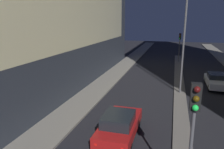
% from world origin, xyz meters
% --- Properties ---
extents(median_strip, '(1.00, 36.89, 0.10)m').
position_xyz_m(median_strip, '(0.00, 19.44, 0.05)').
color(median_strip, '#66605B').
rests_on(median_strip, ground).
extents(traffic_light_near, '(0.32, 0.42, 4.37)m').
position_xyz_m(traffic_light_near, '(0.00, 3.68, 3.32)').
color(traffic_light_near, '#4C4C51').
rests_on(traffic_light_near, median_strip).
extents(traffic_light_mid, '(0.32, 0.42, 4.37)m').
position_xyz_m(traffic_light_mid, '(0.00, 31.05, 3.32)').
color(traffic_light_mid, '#4C4C51').
rests_on(traffic_light_mid, median_strip).
extents(street_lamp, '(0.53, 0.53, 9.22)m').
position_xyz_m(street_lamp, '(0.00, 16.23, 6.31)').
color(street_lamp, '#4C4C51').
rests_on(street_lamp, median_strip).
extents(car_left_lane, '(1.84, 4.32, 1.49)m').
position_xyz_m(car_left_lane, '(-3.38, 7.44, 0.75)').
color(car_left_lane, maroon).
rests_on(car_left_lane, ground).
extents(car_right_lane, '(1.75, 4.31, 1.36)m').
position_xyz_m(car_right_lane, '(3.38, 18.99, 0.71)').
color(car_right_lane, silver).
rests_on(car_right_lane, ground).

